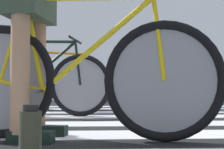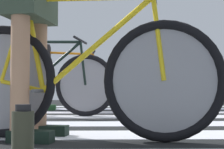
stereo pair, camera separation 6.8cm
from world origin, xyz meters
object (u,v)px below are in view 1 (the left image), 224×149
at_px(bicycle_3_of_4, 57,84).
at_px(bicycle_4_of_4, 168,85).
at_px(bicycle_2_of_4, 37,83).
at_px(water_bottle, 30,142).
at_px(cyclist_1_of_4, 30,33).
at_px(cyclist_3_of_4, 36,68).
at_px(bicycle_1_of_4, 79,76).
at_px(cyclist_4_of_4, 148,68).

distance_m(bicycle_3_of_4, bicycle_4_of_4, 1.76).
xyz_separation_m(bicycle_2_of_4, water_bottle, (0.44, -2.74, -0.27)).
xyz_separation_m(cyclist_1_of_4, water_bottle, (0.17, -0.89, -0.54)).
xyz_separation_m(cyclist_1_of_4, cyclist_3_of_4, (-0.48, 3.02, -0.03)).
bearing_deg(bicycle_1_of_4, bicycle_4_of_4, 79.87).
bearing_deg(bicycle_1_of_4, cyclist_1_of_4, 180.00).
height_order(cyclist_1_of_4, bicycle_4_of_4, cyclist_1_of_4).
distance_m(bicycle_2_of_4, water_bottle, 2.79).
height_order(bicycle_4_of_4, water_bottle, bicycle_4_of_4).
bearing_deg(bicycle_4_of_4, cyclist_3_of_4, -177.47).
xyz_separation_m(bicycle_1_of_4, water_bottle, (-0.13, -0.83, -0.27)).
height_order(cyclist_1_of_4, bicycle_3_of_4, cyclist_1_of_4).
bearing_deg(bicycle_3_of_4, cyclist_3_of_4, -180.00).
xyz_separation_m(bicycle_1_of_4, bicycle_3_of_4, (-0.48, 3.12, 0.00)).
height_order(bicycle_1_of_4, water_bottle, bicycle_1_of_4).
xyz_separation_m(bicycle_3_of_4, water_bottle, (0.34, -3.95, -0.27)).
relative_size(cyclist_1_of_4, cyclist_4_of_4, 1.01).
height_order(cyclist_3_of_4, water_bottle, cyclist_3_of_4).
relative_size(bicycle_2_of_4, bicycle_3_of_4, 0.99).
relative_size(cyclist_3_of_4, water_bottle, 3.87).
distance_m(bicycle_2_of_4, cyclist_3_of_4, 1.22).
height_order(bicycle_2_of_4, bicycle_3_of_4, same).
relative_size(bicycle_3_of_4, cyclist_3_of_4, 1.77).
relative_size(cyclist_1_of_4, water_bottle, 4.05).
distance_m(cyclist_1_of_4, cyclist_4_of_4, 3.44).
distance_m(cyclist_3_of_4, water_bottle, 4.00).
bearing_deg(cyclist_4_of_4, cyclist_3_of_4, -177.02).
bearing_deg(bicycle_2_of_4, cyclist_4_of_4, 52.54).
relative_size(bicycle_2_of_4, cyclist_4_of_4, 1.70).
height_order(bicycle_1_of_4, cyclist_4_of_4, cyclist_4_of_4).
distance_m(bicycle_1_of_4, cyclist_4_of_4, 3.41).
distance_m(bicycle_2_of_4, bicycle_4_of_4, 2.30).
bearing_deg(bicycle_2_of_4, cyclist_3_of_4, 111.41).
height_order(bicycle_1_of_4, bicycle_3_of_4, same).
relative_size(bicycle_4_of_4, cyclist_4_of_4, 1.72).
relative_size(bicycle_1_of_4, cyclist_1_of_4, 1.68).
relative_size(bicycle_2_of_4, bicycle_4_of_4, 0.99).
bearing_deg(bicycle_3_of_4, cyclist_1_of_4, -93.25).
xyz_separation_m(cyclist_1_of_4, bicycle_2_of_4, (-0.26, 1.85, -0.27)).
height_order(bicycle_3_of_4, cyclist_3_of_4, cyclist_3_of_4).
relative_size(bicycle_1_of_4, cyclist_4_of_4, 1.70).
bearing_deg(cyclist_3_of_4, bicycle_1_of_4, -82.17).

